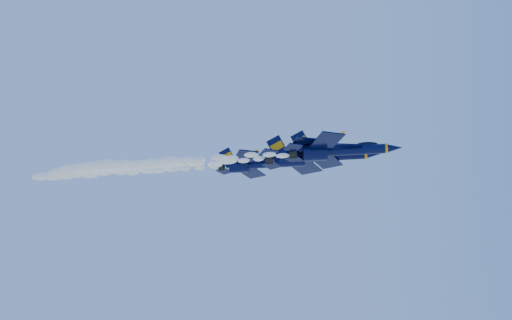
# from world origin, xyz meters

# --- Properties ---
(jet_lead) EXTENTS (17.36, 14.24, 6.45)m
(jet_lead) POSITION_xyz_m (13.50, -8.85, 149.48)
(jet_lead) COLOR black
(smoke_trail_jet_lead) EXTENTS (38.30, 1.80, 1.62)m
(smoke_trail_jet_lead) POSITION_xyz_m (-13.07, -8.85, 149.11)
(smoke_trail_jet_lead) COLOR white
(jet_second) EXTENTS (19.15, 15.71, 7.11)m
(jet_second) POSITION_xyz_m (10.02, -4.68, 150.53)
(jet_second) COLOR black
(smoke_trail_jet_second) EXTENTS (38.30, 1.98, 1.78)m
(smoke_trail_jet_second) POSITION_xyz_m (-17.31, -4.68, 150.14)
(smoke_trail_jet_second) COLOR white
(jet_third) EXTENTS (17.55, 14.40, 6.52)m
(jet_third) POSITION_xyz_m (-1.02, 6.41, 154.30)
(jet_third) COLOR black
(smoke_trail_jet_third) EXTENTS (38.30, 1.82, 1.63)m
(smoke_trail_jet_third) POSITION_xyz_m (-27.67, 6.41, 153.92)
(smoke_trail_jet_third) COLOR white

